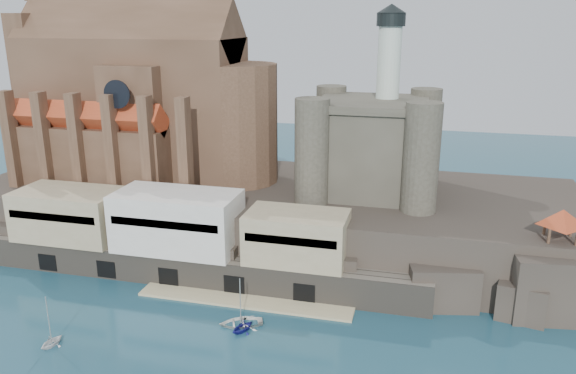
% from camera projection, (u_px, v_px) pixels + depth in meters
% --- Properties ---
extents(promontory, '(100.00, 36.00, 10.00)m').
position_uv_depth(promontory, '(272.00, 215.00, 95.68)').
color(promontory, black).
rests_on(promontory, ground).
extents(quay, '(70.00, 12.00, 13.05)m').
position_uv_depth(quay, '(176.00, 239.00, 82.59)').
color(quay, '#5F584C').
rests_on(quay, ground).
extents(church, '(47.00, 25.93, 30.51)m').
position_uv_depth(church, '(144.00, 107.00, 98.63)').
color(church, '#4A3222').
rests_on(church, promontory).
extents(castle_keep, '(21.20, 21.20, 29.30)m').
position_uv_depth(castle_keep, '(372.00, 141.00, 89.53)').
color(castle_keep, '#413E33').
rests_on(castle_keep, promontory).
extents(rock_outcrop, '(14.50, 10.50, 8.70)m').
position_uv_depth(rock_outcrop, '(553.00, 283.00, 73.44)').
color(rock_outcrop, black).
rests_on(rock_outcrop, ground).
extents(pavilion, '(6.40, 6.40, 5.40)m').
position_uv_depth(pavilion, '(562.00, 220.00, 71.05)').
color(pavilion, '#4A3222').
rests_on(pavilion, rock_outcrop).
extents(boat_4, '(3.00, 2.14, 3.17)m').
position_uv_depth(boat_4, '(52.00, 345.00, 66.58)').
color(boat_4, white).
rests_on(boat_4, ground).
extents(boat_6, '(2.62, 4.12, 5.58)m').
position_uv_depth(boat_6, '(241.00, 324.00, 71.09)').
color(boat_6, white).
rests_on(boat_6, ground).
extents(boat_7, '(3.41, 2.93, 3.38)m').
position_uv_depth(boat_7, '(243.00, 331.00, 69.66)').
color(boat_7, navy).
rests_on(boat_7, ground).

